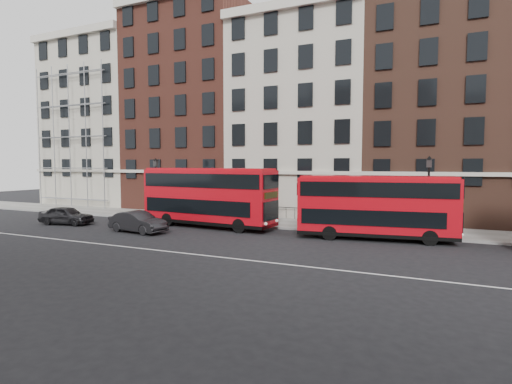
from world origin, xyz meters
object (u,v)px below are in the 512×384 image
at_px(bus_b, 208,196).
at_px(car_rear, 66,215).
at_px(car_front, 138,222).
at_px(bus_c, 375,206).

height_order(bus_b, car_rear, bus_b).
relative_size(car_rear, car_front, 0.96).
bearing_deg(car_rear, car_front, -104.22).
relative_size(bus_c, car_rear, 2.30).
distance_m(bus_b, car_front, 5.65).
bearing_deg(car_front, car_rear, 92.92).
distance_m(bus_b, bus_c, 12.67).
height_order(bus_b, car_front, bus_b).
bearing_deg(car_rear, bus_b, -82.24).
xyz_separation_m(bus_c, car_rear, (-23.95, -3.61, -1.49)).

